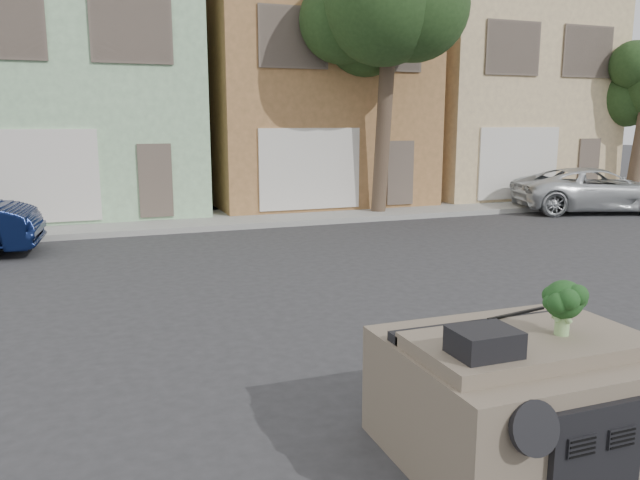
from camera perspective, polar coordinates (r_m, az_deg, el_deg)
ground_plane at (r=8.28m, az=4.20°, el=-9.28°), size 120.00×120.00×0.00m
sidewalk at (r=18.07m, az=-9.78°, el=1.83°), size 40.00×3.00×0.15m
townhouse_mint at (r=21.58m, az=-21.57°, el=12.54°), size 7.20×8.20×7.55m
townhouse_tan at (r=22.77m, az=-1.85°, el=13.13°), size 7.20×8.20×7.55m
townhouse_beige at (r=26.15m, az=14.31°, el=12.51°), size 7.20×8.20×7.55m
silver_pickup at (r=21.79m, az=23.73°, el=2.38°), size 5.50×3.73×1.40m
tree_near at (r=18.83m, az=5.88°, el=15.03°), size 4.40×4.00×8.50m
car_dashboard at (r=5.69m, az=17.30°, el=-13.32°), size 2.00×1.80×1.12m
instrument_hump at (r=4.86m, az=14.79°, el=-9.01°), size 0.48×0.38×0.20m
wiper_arm at (r=5.94m, az=17.53°, el=-6.43°), size 0.69×0.15×0.02m
broccoli at (r=5.46m, az=21.36°, el=-5.74°), size 0.52×0.52×0.47m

